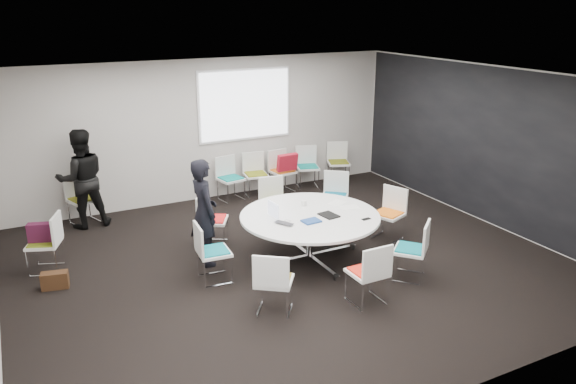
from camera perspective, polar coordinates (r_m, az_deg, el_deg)
name	(u,v)px	position (r m, az deg, el deg)	size (l,w,h in m)	color
room_shell	(294,175)	(8.24, 0.62, 1.74)	(8.08, 7.08, 2.88)	black
conference_table	(310,227)	(8.64, 2.22, -3.58)	(2.14, 2.14, 0.73)	silver
projection_screen	(245,105)	(11.48, -4.36, 8.82)	(1.90, 0.03, 1.35)	white
chair_ring_a	(388,224)	(9.60, 10.10, -3.18)	(0.59, 0.59, 0.88)	silver
chair_ring_b	(334,206)	(10.32, 4.72, -1.38)	(0.64, 0.64, 0.88)	silver
chair_ring_c	(274,212)	(9.97, -1.39, -2.05)	(0.51, 0.50, 0.88)	silver
chair_ring_d	(213,230)	(9.29, -7.67, -3.82)	(0.62, 0.62, 0.88)	silver
chair_ring_e	(213,263)	(8.14, -7.60, -7.15)	(0.48, 0.49, 0.88)	silver
chair_ring_f	(274,293)	(7.29, -1.44, -10.24)	(0.64, 0.63, 0.88)	silver
chair_ring_g	(367,284)	(7.57, 8.06, -9.28)	(0.46, 0.45, 0.88)	silver
chair_ring_h	(410,261)	(8.32, 12.33, -6.84)	(0.64, 0.64, 0.88)	silver
chair_back_a	(231,187)	(11.39, -5.84, 0.52)	(0.53, 0.52, 0.88)	silver
chair_back_b	(256,183)	(11.62, -3.28, 0.96)	(0.52, 0.51, 0.88)	silver
chair_back_c	(282,179)	(11.83, -0.58, 1.31)	(0.52, 0.51, 0.88)	silver
chair_back_d	(308,175)	(12.14, 2.00, 1.76)	(0.57, 0.57, 0.88)	silver
chair_back_e	(338,170)	(12.53, 5.13, 2.23)	(0.59, 0.59, 0.88)	silver
chair_spare_left	(47,254)	(9.08, -23.31, -5.78)	(0.58, 0.59, 0.88)	silver
chair_person_back	(84,209)	(10.78, -20.02, -1.59)	(0.59, 0.58, 0.88)	silver
person_main	(204,212)	(8.50, -8.54, -2.04)	(0.60, 0.39, 1.65)	black
person_back	(82,179)	(10.45, -20.23, 1.27)	(0.86, 0.67, 1.77)	black
laptop	(286,223)	(8.23, -0.25, -3.13)	(0.29, 0.19, 0.02)	#333338
laptop_lid	(273,210)	(8.41, -1.51, -1.79)	(0.30, 0.02, 0.22)	silver
notebook_black	(329,215)	(8.54, 4.17, -2.36)	(0.22, 0.30, 0.02)	black
tablet_folio	(311,221)	(8.30, 2.38, -2.96)	(0.26, 0.20, 0.03)	navy
papers_right	(337,203)	(9.11, 5.00, -1.10)	(0.30, 0.21, 0.00)	white
papers_front	(349,207)	(8.92, 6.25, -1.56)	(0.30, 0.21, 0.00)	silver
cup	(304,203)	(8.93, 1.63, -1.15)	(0.08, 0.08, 0.09)	white
phone	(366,219)	(8.47, 7.95, -2.73)	(0.14, 0.07, 0.01)	black
maroon_bag	(42,232)	(8.96, -23.69, -3.77)	(0.40, 0.14, 0.28)	#411129
brown_bag	(55,280)	(8.58, -22.60, -8.28)	(0.36, 0.16, 0.24)	#392212
red_jacket	(287,162)	(11.51, -0.07, 3.03)	(0.44, 0.10, 0.35)	#AC1527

